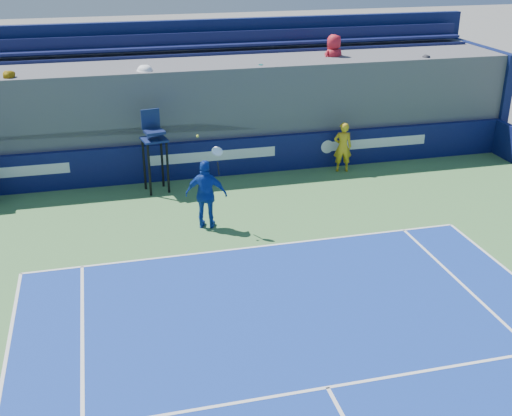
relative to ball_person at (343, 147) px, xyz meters
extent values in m
imported|color=gold|center=(0.00, 0.00, 0.00)|extent=(0.67, 0.51, 1.64)
cube|color=white|center=(-4.15, -4.65, -0.81)|extent=(10.97, 0.07, 0.00)
cube|color=white|center=(-4.15, -10.14, -0.81)|extent=(8.23, 0.07, 0.00)
cube|color=#0D1149|center=(-4.15, 0.56, -0.23)|extent=(20.40, 0.20, 1.20)
cube|color=white|center=(-10.15, 0.46, -0.11)|extent=(3.20, 0.01, 0.32)
cube|color=white|center=(-4.15, 0.46, -0.11)|extent=(4.00, 0.01, 0.32)
cube|color=white|center=(1.35, 0.46, -0.11)|extent=(3.60, 0.01, 0.32)
cylinder|color=white|center=(-0.35, 0.46, -0.11)|extent=(0.44, 0.01, 0.44)
cylinder|color=black|center=(-6.26, -0.60, -0.03)|extent=(0.08, 0.08, 1.60)
cylinder|color=black|center=(-5.71, -0.50, -0.03)|extent=(0.08, 0.08, 1.60)
cylinder|color=black|center=(-6.37, -0.05, -0.03)|extent=(0.08, 0.08, 1.60)
cylinder|color=black|center=(-5.82, 0.05, -0.03)|extent=(0.08, 0.08, 1.60)
cube|color=#101D50|center=(-6.04, -0.28, 0.80)|extent=(0.82, 0.82, 0.06)
cube|color=#131D48|center=(-6.02, -0.38, 1.05)|extent=(0.62, 0.54, 0.08)
cube|color=#13204A|center=(-6.09, -0.02, 1.35)|extent=(0.55, 0.16, 0.60)
imported|color=#1339A2|center=(-5.02, -3.18, 0.11)|extent=(1.18, 0.78, 1.86)
cylinder|color=black|center=(-4.72, -3.36, 0.87)|extent=(0.09, 0.15, 0.39)
torus|color=silver|center=(-4.75, -3.43, 1.35)|extent=(0.31, 0.22, 0.29)
cylinder|color=white|center=(-4.75, -3.43, 1.35)|extent=(0.26, 0.17, 0.24)
sphere|color=#FCFA38|center=(-5.20, -3.21, 1.72)|extent=(0.07, 0.07, 0.07)
cube|color=#57575D|center=(-4.15, 2.46, 0.86)|extent=(20.40, 3.60, 3.38)
cube|color=#57575D|center=(-4.15, 1.11, 0.64)|extent=(20.40, 0.90, 0.55)
cube|color=#131847|center=(-4.15, 1.01, 1.12)|extent=(20.00, 0.45, 0.08)
cube|color=#131847|center=(-4.15, 1.26, 1.32)|extent=(20.00, 0.06, 0.45)
cube|color=#57575D|center=(-4.15, 2.01, 1.19)|extent=(20.40, 0.90, 0.55)
cube|color=#131847|center=(-4.15, 1.91, 1.67)|extent=(20.00, 0.45, 0.08)
cube|color=#131847|center=(-4.15, 2.16, 1.87)|extent=(20.00, 0.06, 0.45)
cube|color=#57575D|center=(-4.15, 2.91, 1.74)|extent=(20.40, 0.90, 0.55)
cube|color=#131847|center=(-4.15, 2.81, 2.22)|extent=(20.00, 0.45, 0.08)
cube|color=#131847|center=(-4.15, 3.06, 2.42)|extent=(20.00, 0.06, 0.45)
cube|color=#57575D|center=(-4.15, 3.81, 2.29)|extent=(20.40, 0.90, 0.55)
cube|color=#131847|center=(-4.15, 3.71, 2.77)|extent=(20.00, 0.45, 0.08)
cube|color=#131847|center=(-4.15, 3.96, 2.97)|extent=(20.00, 0.06, 0.45)
cube|color=#0C1647|center=(-4.15, 4.41, 1.37)|extent=(20.80, 0.30, 4.40)
cube|color=#0C1647|center=(6.20, 2.46, 0.87)|extent=(0.30, 3.90, 3.40)
imported|color=gold|center=(-9.98, 1.06, 1.84)|extent=(0.94, 0.76, 1.81)
imported|color=white|center=(-6.07, 1.06, 1.83)|extent=(1.16, 0.68, 1.78)
imported|color=teal|center=(-2.45, 1.06, 1.76)|extent=(1.03, 0.59, 1.65)
imported|color=red|center=(0.29, 1.96, 2.38)|extent=(0.99, 0.78, 1.78)
imported|color=black|center=(3.19, 1.06, 1.79)|extent=(0.69, 0.52, 1.70)
camera|label=1|loc=(-7.51, -18.48, 6.46)|focal=45.00mm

